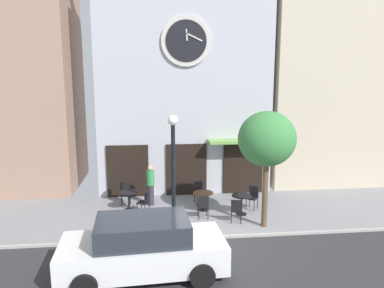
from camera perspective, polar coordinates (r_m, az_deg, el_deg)
ground_plane at (r=12.03m, az=3.77°, el=-15.20°), size 24.09×9.84×0.13m
clock_building at (r=16.92m, az=-1.34°, el=13.99°), size 7.72×3.77×12.07m
neighbor_building_left at (r=18.98m, az=-26.78°, el=11.29°), size 5.79×4.45×11.66m
neighbor_building_right at (r=19.37m, az=20.54°, el=14.67°), size 5.92×3.45×13.66m
street_lamp at (r=12.41m, az=-2.96°, el=-4.37°), size 0.36×0.36×3.96m
street_tree at (r=12.51m, az=11.72°, el=0.68°), size 1.99×1.79×4.08m
cafe_table_center at (r=14.62m, az=-9.93°, el=-8.19°), size 0.74×0.74×0.76m
cafe_table_near_curb at (r=14.40m, az=1.77°, el=-8.33°), size 0.79×0.79×0.73m
cafe_table_near_door at (r=14.09m, az=7.81°, el=-8.79°), size 0.76×0.76×0.77m
cafe_chair_right_end at (r=14.81m, az=9.55°, el=-8.02°), size 0.56×0.56×0.90m
cafe_chair_corner at (r=13.30m, az=6.98°, el=-10.11°), size 0.48×0.48×0.90m
cafe_chair_near_lamp at (r=13.58m, az=1.77°, el=-9.59°), size 0.40×0.40×0.90m
cafe_chair_mid_row at (r=15.22m, az=1.09°, el=-7.37°), size 0.48×0.48×0.90m
cafe_chair_under_awning at (r=15.36m, az=-10.44°, el=-7.37°), size 0.45×0.45×0.90m
cafe_chair_facing_wall at (r=14.14m, az=-7.41°, el=-8.85°), size 0.54×0.54×0.90m
pedestrian_green at (r=15.00m, az=-6.53°, el=-6.36°), size 0.39×0.39×1.67m
parked_car_white at (r=10.02m, az=-7.69°, el=-15.79°), size 4.39×2.21×1.55m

